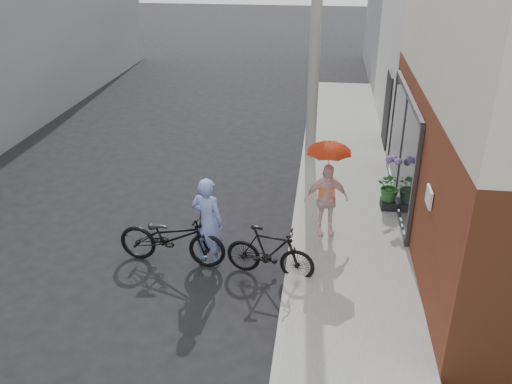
% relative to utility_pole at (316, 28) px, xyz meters
% --- Properties ---
extents(ground, '(80.00, 80.00, 0.00)m').
position_rel_utility_pole_xyz_m(ground, '(-1.10, -6.00, -3.50)').
color(ground, black).
rests_on(ground, ground).
extents(sidewalk, '(2.20, 24.00, 0.12)m').
position_rel_utility_pole_xyz_m(sidewalk, '(1.00, -4.00, -3.44)').
color(sidewalk, gray).
rests_on(sidewalk, ground).
extents(curb, '(0.12, 24.00, 0.12)m').
position_rel_utility_pole_xyz_m(curb, '(-0.16, -4.00, -3.44)').
color(curb, '#9E9E99').
rests_on(curb, ground).
extents(utility_pole, '(0.28, 0.28, 7.00)m').
position_rel_utility_pole_xyz_m(utility_pole, '(0.00, 0.00, 0.00)').
color(utility_pole, '#9E9E99').
rests_on(utility_pole, ground).
extents(officer, '(0.73, 0.59, 1.74)m').
position_rel_utility_pole_xyz_m(officer, '(-1.68, -5.39, -2.63)').
color(officer, '#7F98E2').
rests_on(officer, ground).
extents(bike_left, '(2.10, 0.86, 1.08)m').
position_rel_utility_pole_xyz_m(bike_left, '(-2.36, -5.47, -2.96)').
color(bike_left, black).
rests_on(bike_left, ground).
extents(bike_right, '(1.70, 0.77, 0.99)m').
position_rel_utility_pole_xyz_m(bike_right, '(-0.50, -5.68, -3.01)').
color(bike_right, black).
rests_on(bike_right, ground).
extents(kimono_woman, '(0.94, 0.54, 1.50)m').
position_rel_utility_pole_xyz_m(kimono_woman, '(0.45, -4.19, -2.63)').
color(kimono_woman, '#FFD5D6').
rests_on(kimono_woman, sidewalk).
extents(parasol, '(0.85, 0.85, 0.74)m').
position_rel_utility_pole_xyz_m(parasol, '(0.45, -4.19, -1.51)').
color(parasol, red).
rests_on(parasol, kimono_woman).
extents(planter, '(0.37, 0.37, 0.19)m').
position_rel_utility_pole_xyz_m(planter, '(1.86, -2.92, -3.28)').
color(planter, black).
rests_on(planter, sidewalk).
extents(potted_plant, '(0.61, 0.53, 0.68)m').
position_rel_utility_pole_xyz_m(potted_plant, '(1.86, -2.92, -2.85)').
color(potted_plant, '#2A6026').
rests_on(potted_plant, planter).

